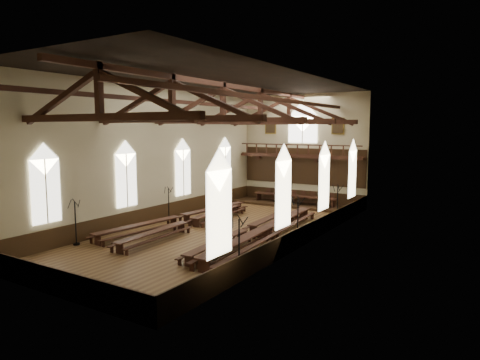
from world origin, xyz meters
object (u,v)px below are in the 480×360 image
at_px(candelabrum_left_far, 214,200).
at_px(refectory_row_d, 265,230).
at_px(refectory_row_b, 189,223).
at_px(candelabrum_left_near, 76,231).
at_px(candelabrum_right_mid, 298,230).
at_px(candelabrum_left_mid, 169,210).
at_px(candelabrum_right_near, 239,258).
at_px(dais, 294,204).
at_px(high_table, 294,197).
at_px(refectory_row_a, 181,218).
at_px(refectory_row_c, 247,230).
at_px(candelabrum_right_far, 337,211).

bearing_deg(candelabrum_left_far, refectory_row_d, -38.56).
relative_size(refectory_row_b, candelabrum_left_near, 4.96).
distance_m(candelabrum_left_near, candelabrum_right_mid, 13.20).
xyz_separation_m(candelabrum_left_mid, candelabrum_right_near, (11.10, -7.72, 0.11)).
bearing_deg(refectory_row_d, candelabrum_left_mid, 172.47).
bearing_deg(refectory_row_b, candelabrum_left_near, -116.09).
bearing_deg(candelabrum_left_far, refectory_row_b, -66.96).
relative_size(dais, high_table, 1.44).
bearing_deg(candelabrum_left_near, refectory_row_d, 38.35).
height_order(refectory_row_a, dais, refectory_row_a).
height_order(refectory_row_c, refectory_row_d, refectory_row_d).
bearing_deg(refectory_row_b, dais, 79.44).
xyz_separation_m(refectory_row_b, candelabrum_left_mid, (-3.23, 1.65, 0.28)).
bearing_deg(candelabrum_right_far, refectory_row_a, -143.60).
height_order(candelabrum_left_near, candelabrum_right_far, candelabrum_right_far).
relative_size(refectory_row_d, candelabrum_left_far, 6.52).
xyz_separation_m(refectory_row_d, candelabrum_left_near, (-8.94, -7.07, 0.25)).
distance_m(candelabrum_left_far, candelabrum_right_near, 17.60).
bearing_deg(refectory_row_a, candelabrum_left_far, 105.30).
distance_m(candelabrum_right_near, candelabrum_right_far, 13.64).
bearing_deg(candelabrum_left_far, candelabrum_right_near, -50.90).
bearing_deg(candelabrum_right_mid, dais, 115.55).
distance_m(high_table, candelabrum_right_far, 7.27).
bearing_deg(refectory_row_a, refectory_row_d, -2.42).
distance_m(candelabrum_left_far, candelabrum_right_mid, 13.15).
height_order(refectory_row_b, refectory_row_d, refectory_row_d).
distance_m(refectory_row_a, high_table, 12.03).
distance_m(refectory_row_b, high_table, 12.45).
height_order(candelabrum_right_near, candelabrum_right_far, candelabrum_right_near).
height_order(refectory_row_d, candelabrum_right_mid, candelabrum_right_mid).
xyz_separation_m(dais, candelabrum_right_near, (5.59, -18.29, 0.78)).
bearing_deg(high_table, candelabrum_left_far, -139.95).
distance_m(candelabrum_left_mid, candelabrum_right_near, 13.52).
height_order(refectory_row_d, candelabrum_right_far, candelabrum_right_far).
relative_size(refectory_row_d, candelabrum_right_near, 5.17).
relative_size(candelabrum_left_far, candelabrum_right_near, 0.79).
bearing_deg(refectory_row_d, candelabrum_right_mid, 1.80).
height_order(refectory_row_c, candelabrum_left_near, candelabrum_left_near).
bearing_deg(high_table, dais, -89.10).
relative_size(refectory_row_d, candelabrum_right_far, 5.29).
relative_size(refectory_row_d, candelabrum_left_mid, 5.89).
height_order(refectory_row_b, refectory_row_c, same).
height_order(refectory_row_d, candelabrum_left_mid, candelabrum_left_mid).
relative_size(refectory_row_d, candelabrum_left_near, 5.42).
bearing_deg(refectory_row_c, high_table, 100.55).
bearing_deg(candelabrum_left_far, candelabrum_right_far, -0.09).
xyz_separation_m(candelabrum_left_near, candelabrum_right_near, (11.10, 0.53, 0.04)).
height_order(high_table, candelabrum_right_near, candelabrum_right_near).
height_order(refectory_row_d, candelabrum_left_near, candelabrum_left_near).
relative_size(refectory_row_b, high_table, 1.73).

